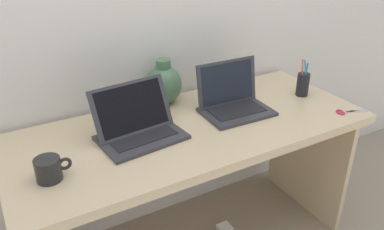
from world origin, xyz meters
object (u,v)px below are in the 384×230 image
at_px(laptop_left, 137,124).
at_px(coffee_mug, 49,169).
at_px(pen_cup, 303,84).
at_px(power_brick, 225,228).
at_px(scissors, 346,112).
at_px(green_vase, 164,84).
at_px(laptop_right, 232,98).

distance_m(laptop_left, coffee_mug, 0.40).
bearing_deg(pen_cup, laptop_left, 178.40).
relative_size(coffee_mug, power_brick, 1.78).
xyz_separation_m(laptop_left, power_brick, (0.45, -0.01, -0.75)).
relative_size(coffee_mug, scissors, 0.85).
height_order(green_vase, pen_cup, green_vase).
xyz_separation_m(coffee_mug, pen_cup, (1.25, 0.10, 0.02)).
distance_m(pen_cup, scissors, 0.26).
distance_m(laptop_left, scissors, 0.95).
height_order(pen_cup, scissors, pen_cup).
bearing_deg(green_vase, scissors, -36.94).
relative_size(green_vase, scissors, 1.47).
relative_size(laptop_left, coffee_mug, 2.83).
height_order(laptop_right, green_vase, laptop_right).
xyz_separation_m(scissors, power_brick, (-0.46, 0.26, -0.70)).
bearing_deg(green_vase, laptop_left, -135.03).
distance_m(green_vase, pen_cup, 0.69).
relative_size(pen_cup, power_brick, 2.71).
bearing_deg(power_brick, coffee_mug, -171.93).
xyz_separation_m(laptop_left, coffee_mug, (-0.37, -0.13, -0.01)).
bearing_deg(green_vase, laptop_right, -43.82).
height_order(coffee_mug, pen_cup, pen_cup).
bearing_deg(scissors, green_vase, 143.06).
distance_m(laptop_left, laptop_right, 0.47).
relative_size(scissors, power_brick, 2.09).
xyz_separation_m(pen_cup, power_brick, (-0.42, 0.01, -0.76)).
bearing_deg(scissors, laptop_left, 163.48).
height_order(laptop_right, scissors, laptop_right).
distance_m(scissors, power_brick, 0.88).
bearing_deg(power_brick, laptop_left, 178.76).
xyz_separation_m(laptop_left, pen_cup, (0.87, -0.02, 0.00)).
bearing_deg(pen_cup, power_brick, 178.00).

